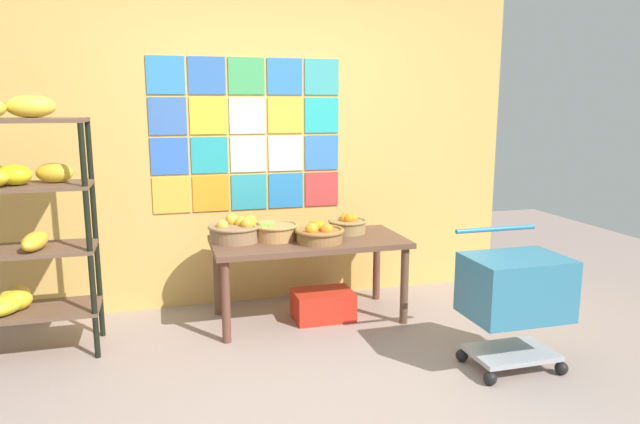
{
  "coord_description": "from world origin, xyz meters",
  "views": [
    {
      "loc": [
        -0.82,
        -2.81,
        1.62
      ],
      "look_at": [
        0.22,
        0.89,
        0.9
      ],
      "focal_mm": 32.3,
      "sensor_mm": 36.0,
      "label": 1
    }
  ],
  "objects_px": {
    "display_table": "(309,249)",
    "produce_crate_under_table": "(323,305)",
    "banana_shelf_unit": "(13,210)",
    "shopping_cart": "(515,291)",
    "fruit_basket_back_left": "(275,231)",
    "fruit_basket_right": "(348,224)",
    "fruit_basket_left": "(236,230)",
    "fruit_basket_centre": "(319,233)"
  },
  "relations": [
    {
      "from": "display_table",
      "to": "produce_crate_under_table",
      "type": "xyz_separation_m",
      "value": [
        0.1,
        -0.03,
        -0.44
      ]
    },
    {
      "from": "banana_shelf_unit",
      "to": "shopping_cart",
      "type": "relative_size",
      "value": 1.97
    },
    {
      "from": "display_table",
      "to": "produce_crate_under_table",
      "type": "distance_m",
      "value": 0.45
    },
    {
      "from": "display_table",
      "to": "fruit_basket_back_left",
      "type": "bearing_deg",
      "value": 166.29
    },
    {
      "from": "fruit_basket_right",
      "to": "fruit_basket_back_left",
      "type": "height_order",
      "value": "fruit_basket_right"
    },
    {
      "from": "fruit_basket_left",
      "to": "shopping_cart",
      "type": "xyz_separation_m",
      "value": [
        1.52,
        -1.26,
        -0.2
      ]
    },
    {
      "from": "fruit_basket_right",
      "to": "shopping_cart",
      "type": "distance_m",
      "value": 1.45
    },
    {
      "from": "fruit_basket_left",
      "to": "shopping_cart",
      "type": "relative_size",
      "value": 0.46
    },
    {
      "from": "fruit_basket_left",
      "to": "produce_crate_under_table",
      "type": "distance_m",
      "value": 0.88
    },
    {
      "from": "display_table",
      "to": "fruit_basket_left",
      "type": "distance_m",
      "value": 0.56
    },
    {
      "from": "display_table",
      "to": "fruit_basket_centre",
      "type": "relative_size",
      "value": 3.94
    },
    {
      "from": "fruit_basket_right",
      "to": "produce_crate_under_table",
      "type": "relative_size",
      "value": 0.68
    },
    {
      "from": "fruit_basket_centre",
      "to": "produce_crate_under_table",
      "type": "relative_size",
      "value": 0.82
    },
    {
      "from": "banana_shelf_unit",
      "to": "fruit_basket_back_left",
      "type": "xyz_separation_m",
      "value": [
        1.71,
        0.17,
        -0.27
      ]
    },
    {
      "from": "display_table",
      "to": "shopping_cart",
      "type": "relative_size",
      "value": 1.69
    },
    {
      "from": "fruit_basket_left",
      "to": "shopping_cart",
      "type": "bearing_deg",
      "value": -39.55
    },
    {
      "from": "fruit_basket_right",
      "to": "fruit_basket_left",
      "type": "relative_size",
      "value": 0.77
    },
    {
      "from": "fruit_basket_back_left",
      "to": "produce_crate_under_table",
      "type": "bearing_deg",
      "value": -15.04
    },
    {
      "from": "fruit_basket_left",
      "to": "shopping_cart",
      "type": "distance_m",
      "value": 1.99
    },
    {
      "from": "display_table",
      "to": "shopping_cart",
      "type": "height_order",
      "value": "shopping_cart"
    },
    {
      "from": "fruit_basket_right",
      "to": "fruit_basket_centre",
      "type": "height_order",
      "value": "fruit_basket_centre"
    },
    {
      "from": "banana_shelf_unit",
      "to": "shopping_cart",
      "type": "distance_m",
      "value": 3.16
    },
    {
      "from": "fruit_basket_centre",
      "to": "produce_crate_under_table",
      "type": "height_order",
      "value": "fruit_basket_centre"
    },
    {
      "from": "display_table",
      "to": "fruit_basket_right",
      "type": "relative_size",
      "value": 4.73
    },
    {
      "from": "fruit_basket_right",
      "to": "shopping_cart",
      "type": "bearing_deg",
      "value": -63.3
    },
    {
      "from": "fruit_basket_back_left",
      "to": "fruit_basket_left",
      "type": "bearing_deg",
      "value": 170.42
    },
    {
      "from": "fruit_basket_left",
      "to": "fruit_basket_centre",
      "type": "height_order",
      "value": "fruit_basket_left"
    },
    {
      "from": "banana_shelf_unit",
      "to": "produce_crate_under_table",
      "type": "height_order",
      "value": "banana_shelf_unit"
    },
    {
      "from": "fruit_basket_centre",
      "to": "produce_crate_under_table",
      "type": "xyz_separation_m",
      "value": [
        0.05,
        0.08,
        -0.58
      ]
    },
    {
      "from": "produce_crate_under_table",
      "to": "shopping_cart",
      "type": "xyz_separation_m",
      "value": [
        0.89,
        -1.12,
        0.39
      ]
    },
    {
      "from": "fruit_basket_right",
      "to": "banana_shelf_unit",
      "type": "bearing_deg",
      "value": -173.84
    },
    {
      "from": "banana_shelf_unit",
      "to": "fruit_basket_back_left",
      "type": "distance_m",
      "value": 1.74
    },
    {
      "from": "shopping_cart",
      "to": "produce_crate_under_table",
      "type": "bearing_deg",
      "value": 137.6
    },
    {
      "from": "fruit_basket_left",
      "to": "produce_crate_under_table",
      "type": "relative_size",
      "value": 0.88
    },
    {
      "from": "fruit_basket_centre",
      "to": "fruit_basket_back_left",
      "type": "bearing_deg",
      "value": 149.26
    },
    {
      "from": "shopping_cart",
      "to": "fruit_basket_left",
      "type": "bearing_deg",
      "value": 149.4
    },
    {
      "from": "banana_shelf_unit",
      "to": "fruit_basket_left",
      "type": "height_order",
      "value": "banana_shelf_unit"
    },
    {
      "from": "fruit_basket_left",
      "to": "fruit_basket_back_left",
      "type": "height_order",
      "value": "fruit_basket_left"
    },
    {
      "from": "banana_shelf_unit",
      "to": "display_table",
      "type": "distance_m",
      "value": 2.0
    },
    {
      "from": "display_table",
      "to": "fruit_basket_left",
      "type": "xyz_separation_m",
      "value": [
        -0.53,
        0.11,
        0.15
      ]
    },
    {
      "from": "fruit_basket_back_left",
      "to": "shopping_cart",
      "type": "height_order",
      "value": "shopping_cart"
    },
    {
      "from": "fruit_basket_left",
      "to": "produce_crate_under_table",
      "type": "height_order",
      "value": "fruit_basket_left"
    }
  ]
}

